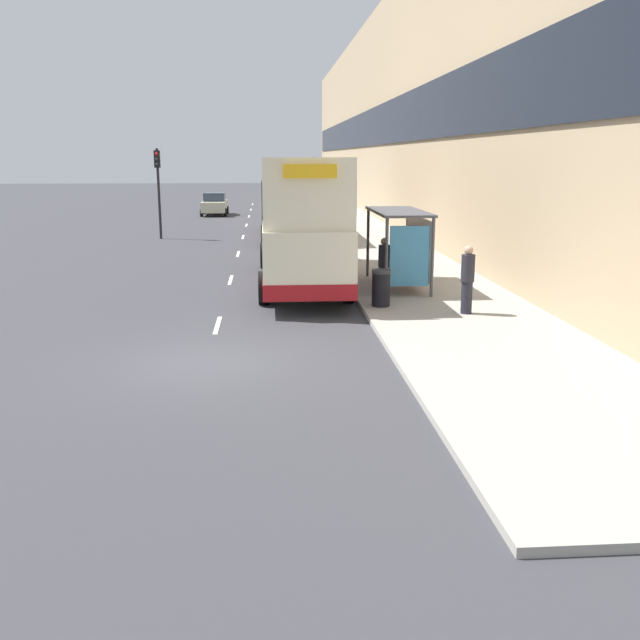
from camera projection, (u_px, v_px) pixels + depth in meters
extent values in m
plane|color=#38383D|center=(207.00, 362.00, 15.29)|extent=(220.00, 220.00, 0.00)
cube|color=#A39E93|center=(336.00, 215.00, 53.17)|extent=(5.00, 93.00, 0.14)
cube|color=tan|center=(391.00, 118.00, 51.88)|extent=(3.00, 93.00, 14.27)
cube|color=black|center=(370.00, 128.00, 51.93)|extent=(0.12, 89.28, 2.57)
cube|color=silver|center=(218.00, 325.00, 18.65)|extent=(0.12, 2.00, 0.01)
cube|color=silver|center=(231.00, 280.00, 25.54)|extent=(0.12, 2.00, 0.01)
cube|color=silver|center=(238.00, 254.00, 32.42)|extent=(0.12, 2.00, 0.01)
cube|color=silver|center=(243.00, 237.00, 39.30)|extent=(0.12, 2.00, 0.01)
cube|color=silver|center=(246.00, 225.00, 46.18)|extent=(0.12, 2.00, 0.01)
cube|color=silver|center=(249.00, 216.00, 53.06)|extent=(0.12, 2.00, 0.01)
cube|color=silver|center=(251.00, 210.00, 59.94)|extent=(0.12, 2.00, 0.01)
cube|color=silver|center=(252.00, 204.00, 66.82)|extent=(0.12, 2.00, 0.01)
cube|color=#4C4C51|center=(398.00, 212.00, 23.09)|extent=(1.60, 4.20, 0.08)
cylinder|color=#4C4C51|center=(386.00, 258.00, 21.37)|extent=(0.10, 0.10, 2.40)
cylinder|color=#4C4C51|center=(368.00, 243.00, 25.26)|extent=(0.10, 0.10, 2.40)
cylinder|color=#4C4C51|center=(432.00, 258.00, 21.47)|extent=(0.10, 0.10, 2.40)
cylinder|color=#4C4C51|center=(407.00, 242.00, 25.36)|extent=(0.10, 0.10, 2.40)
cube|color=#99A8B2|center=(418.00, 246.00, 23.39)|extent=(0.04, 3.68, 1.92)
cube|color=#3F8CBF|center=(409.00, 256.00, 21.47)|extent=(1.19, 0.10, 1.82)
cube|color=maroon|center=(404.00, 272.00, 23.55)|extent=(0.36, 2.80, 0.08)
cube|color=beige|center=(301.00, 243.00, 24.47)|extent=(2.55, 11.18, 1.85)
cube|color=beige|center=(300.00, 187.00, 24.05)|extent=(2.50, 10.84, 1.95)
cube|color=maroon|center=(301.00, 263.00, 24.63)|extent=(2.58, 11.24, 0.45)
cube|color=#2D3847|center=(300.00, 232.00, 24.39)|extent=(2.58, 10.51, 0.81)
cube|color=#2D3847|center=(300.00, 190.00, 24.07)|extent=(2.55, 10.51, 0.94)
cube|color=yellow|center=(310.00, 171.00, 18.49)|extent=(1.40, 0.08, 0.36)
cylinder|color=black|center=(264.00, 255.00, 28.28)|extent=(0.30, 1.00, 1.00)
cylinder|color=black|center=(328.00, 255.00, 28.46)|extent=(0.30, 1.00, 1.00)
cylinder|color=black|center=(263.00, 288.00, 21.22)|extent=(0.30, 1.00, 1.00)
cylinder|color=black|center=(348.00, 287.00, 21.40)|extent=(0.30, 1.00, 1.00)
cube|color=beige|center=(287.00, 211.00, 38.84)|extent=(2.55, 11.03, 1.85)
cube|color=beige|center=(287.00, 176.00, 38.42)|extent=(2.50, 10.70, 1.95)
cube|color=maroon|center=(287.00, 224.00, 39.00)|extent=(2.58, 11.08, 0.45)
cube|color=#2D3847|center=(287.00, 204.00, 38.76)|extent=(2.58, 10.37, 0.81)
cube|color=#2D3847|center=(287.00, 178.00, 38.44)|extent=(2.55, 10.37, 0.94)
cube|color=yellow|center=(290.00, 165.00, 32.94)|extent=(1.40, 0.08, 0.36)
cylinder|color=black|center=(264.00, 222.00, 42.60)|extent=(0.30, 1.00, 1.00)
cylinder|color=black|center=(307.00, 222.00, 42.79)|extent=(0.30, 1.00, 1.00)
cylinder|color=black|center=(264.00, 235.00, 35.63)|extent=(0.30, 1.00, 1.00)
cylinder|color=black|center=(315.00, 235.00, 35.82)|extent=(0.30, 1.00, 1.00)
cube|color=silver|center=(279.00, 190.00, 80.67)|extent=(1.82, 4.20, 0.75)
cube|color=#2D3847|center=(279.00, 184.00, 80.31)|extent=(1.61, 2.02, 0.62)
cylinder|color=black|center=(271.00, 193.00, 81.95)|extent=(0.20, 0.60, 0.60)
cylinder|color=black|center=(287.00, 193.00, 82.08)|extent=(0.20, 0.60, 0.60)
cylinder|color=black|center=(271.00, 194.00, 79.42)|extent=(0.20, 0.60, 0.60)
cylinder|color=black|center=(288.00, 194.00, 79.55)|extent=(0.20, 0.60, 0.60)
cube|color=#B7B799|center=(215.00, 206.00, 54.08)|extent=(1.76, 4.16, 0.76)
cube|color=#2D3847|center=(214.00, 197.00, 54.13)|extent=(1.55, 1.99, 0.62)
cylinder|color=black|center=(225.00, 212.00, 52.97)|extent=(0.20, 0.60, 0.60)
cylinder|color=black|center=(202.00, 213.00, 52.85)|extent=(0.20, 0.60, 0.60)
cylinder|color=black|center=(227.00, 210.00, 55.48)|extent=(0.20, 0.60, 0.60)
cylinder|color=black|center=(204.00, 210.00, 55.35)|extent=(0.20, 0.60, 0.60)
cube|color=#B7B799|center=(285.00, 198.00, 64.41)|extent=(1.72, 4.57, 0.84)
cube|color=#2D3847|center=(285.00, 189.00, 64.02)|extent=(1.51, 2.19, 0.69)
cylinder|color=black|center=(276.00, 202.00, 65.82)|extent=(0.20, 0.60, 0.60)
cylinder|color=black|center=(294.00, 202.00, 65.94)|extent=(0.20, 0.60, 0.60)
cylinder|color=black|center=(276.00, 204.00, 63.07)|extent=(0.20, 0.60, 0.60)
cylinder|color=black|center=(296.00, 204.00, 63.19)|extent=(0.20, 0.60, 0.60)
cylinder|color=#23232D|center=(467.00, 298.00, 19.35)|extent=(0.30, 0.30, 0.88)
cylinder|color=#26262D|center=(468.00, 268.00, 19.17)|extent=(0.37, 0.37, 0.73)
sphere|color=tan|center=(469.00, 250.00, 19.06)|extent=(0.24, 0.24, 0.24)
cylinder|color=#23232D|center=(383.00, 280.00, 22.23)|extent=(0.28, 0.28, 0.83)
cylinder|color=#26262D|center=(384.00, 256.00, 22.06)|extent=(0.34, 0.34, 0.69)
sphere|color=tan|center=(384.00, 241.00, 21.96)|extent=(0.22, 0.22, 0.22)
cylinder|color=black|center=(381.00, 290.00, 20.31)|extent=(0.52, 0.52, 0.95)
cylinder|color=#2D2D33|center=(381.00, 271.00, 20.19)|extent=(0.55, 0.55, 0.10)
cylinder|color=black|center=(159.00, 194.00, 38.01)|extent=(0.14, 0.14, 4.76)
cube|color=black|center=(157.00, 159.00, 37.56)|extent=(0.30, 0.24, 0.90)
sphere|color=red|center=(156.00, 154.00, 37.38)|extent=(0.16, 0.16, 0.16)
sphere|color=#2D2D2D|center=(157.00, 159.00, 37.44)|extent=(0.16, 0.16, 0.16)
sphere|color=#2D2D2D|center=(157.00, 164.00, 37.50)|extent=(0.16, 0.16, 0.16)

